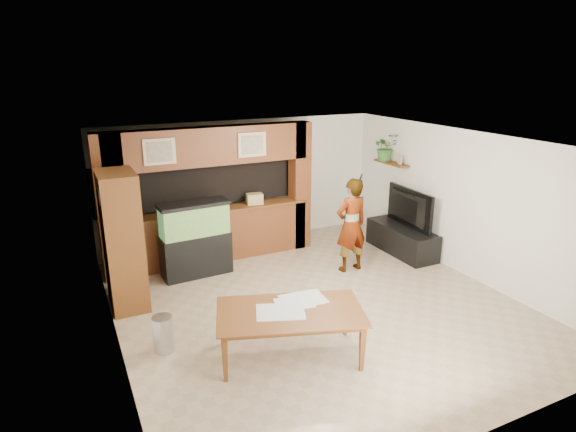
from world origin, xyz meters
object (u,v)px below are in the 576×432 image
television (404,208)px  dining_table (291,335)px  pantry_cabinet (123,241)px  person (351,225)px  aquarium (195,240)px

television → dining_table: 4.39m
pantry_cabinet → person: size_ratio=1.23×
pantry_cabinet → dining_table: size_ratio=1.15×
pantry_cabinet → television: size_ratio=1.61×
pantry_cabinet → dining_table: pantry_cabinet is taller
pantry_cabinet → television: (5.35, -0.10, -0.15)m
television → aquarium: bearing=81.6°
pantry_cabinet → person: pantry_cabinet is taller
pantry_cabinet → television: pantry_cabinet is taller
pantry_cabinet → television: 5.35m
pantry_cabinet → person: 3.95m
aquarium → pantry_cabinet: bearing=-156.9°
person → aquarium: bearing=-24.0°
pantry_cabinet → aquarium: size_ratio=1.58×
aquarium → television: aquarium is taller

